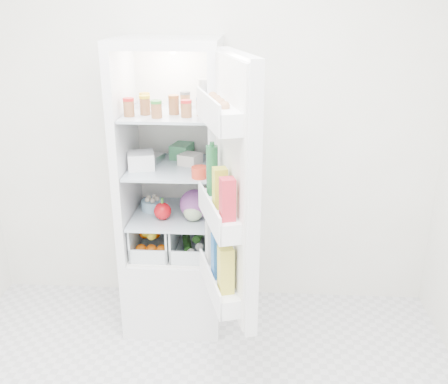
# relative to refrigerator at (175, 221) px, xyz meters

# --- Properties ---
(room_walls) EXTENTS (3.02, 3.02, 2.61)m
(room_walls) POSITION_rel_refrigerator_xyz_m (0.20, -1.25, 0.93)
(room_walls) COLOR silver
(room_walls) RESTS_ON ground
(refrigerator) EXTENTS (0.60, 0.60, 1.80)m
(refrigerator) POSITION_rel_refrigerator_xyz_m (0.00, 0.00, 0.00)
(refrigerator) COLOR white
(refrigerator) RESTS_ON ground
(shelf_low) EXTENTS (0.49, 0.53, 0.01)m
(shelf_low) POSITION_rel_refrigerator_xyz_m (-0.00, -0.06, 0.07)
(shelf_low) COLOR #A6B5C3
(shelf_low) RESTS_ON refrigerator
(shelf_mid) EXTENTS (0.49, 0.53, 0.02)m
(shelf_mid) POSITION_rel_refrigerator_xyz_m (-0.00, -0.06, 0.38)
(shelf_mid) COLOR #A6B5C3
(shelf_mid) RESTS_ON refrigerator
(shelf_top) EXTENTS (0.49, 0.53, 0.02)m
(shelf_top) POSITION_rel_refrigerator_xyz_m (-0.00, -0.06, 0.71)
(shelf_top) COLOR #A6B5C3
(shelf_top) RESTS_ON refrigerator
(crisper_left) EXTENTS (0.23, 0.46, 0.22)m
(crisper_left) POSITION_rel_refrigerator_xyz_m (-0.12, -0.06, -0.06)
(crisper_left) COLOR silver
(crisper_left) RESTS_ON refrigerator
(crisper_right) EXTENTS (0.23, 0.46, 0.22)m
(crisper_right) POSITION_rel_refrigerator_xyz_m (0.12, -0.06, -0.06)
(crisper_right) COLOR silver
(crisper_right) RESTS_ON refrigerator
(condiment_jars) EXTENTS (0.46, 0.34, 0.08)m
(condiment_jars) POSITION_rel_refrigerator_xyz_m (-0.01, -0.12, 0.76)
(condiment_jars) COLOR #B21919
(condiment_jars) RESTS_ON shelf_top
(squeeze_bottle) EXTENTS (0.07, 0.07, 0.19)m
(squeeze_bottle) POSITION_rel_refrigerator_xyz_m (0.20, -0.08, 0.82)
(squeeze_bottle) COLOR silver
(squeeze_bottle) RESTS_ON shelf_top
(tub_white) EXTENTS (0.18, 0.18, 0.10)m
(tub_white) POSITION_rel_refrigerator_xyz_m (-0.17, -0.12, 0.44)
(tub_white) COLOR white
(tub_white) RESTS_ON shelf_mid
(tub_cream) EXTENTS (0.15, 0.15, 0.07)m
(tub_cream) POSITION_rel_refrigerator_xyz_m (0.11, -0.02, 0.43)
(tub_cream) COLOR silver
(tub_cream) RESTS_ON shelf_mid
(tin_red) EXTENTS (0.11, 0.11, 0.06)m
(tin_red) POSITION_rel_refrigerator_xyz_m (0.19, -0.26, 0.42)
(tin_red) COLOR red
(tin_red) RESTS_ON shelf_mid
(foil_tray) EXTENTS (0.20, 0.17, 0.04)m
(foil_tray) POSITION_rel_refrigerator_xyz_m (-0.16, 0.03, 0.41)
(foil_tray) COLOR #B5B5BA
(foil_tray) RESTS_ON shelf_mid
(tub_green) EXTENTS (0.15, 0.18, 0.09)m
(tub_green) POSITION_rel_refrigerator_xyz_m (0.04, 0.12, 0.44)
(tub_green) COLOR #42925D
(tub_green) RESTS_ON shelf_mid
(red_cabbage) EXTENTS (0.18, 0.18, 0.18)m
(red_cabbage) POSITION_rel_refrigerator_xyz_m (0.14, -0.12, 0.17)
(red_cabbage) COLOR #511E57
(red_cabbage) RESTS_ON shelf_low
(bell_pepper) EXTENTS (0.11, 0.11, 0.11)m
(bell_pepper) POSITION_rel_refrigerator_xyz_m (-0.05, -0.15, 0.14)
(bell_pepper) COLOR #BA0B12
(bell_pepper) RESTS_ON shelf_low
(mushroom_bowl) EXTENTS (0.17, 0.17, 0.06)m
(mushroom_bowl) POSITION_rel_refrigerator_xyz_m (-0.14, -0.01, 0.11)
(mushroom_bowl) COLOR #90BAD7
(mushroom_bowl) RESTS_ON shelf_low
(salad_bag) EXTENTS (0.12, 0.12, 0.12)m
(salad_bag) POSITION_rel_refrigerator_xyz_m (0.14, -0.16, 0.14)
(salad_bag) COLOR #A3B98A
(salad_bag) RESTS_ON shelf_low
(citrus_pile) EXTENTS (0.20, 0.24, 0.16)m
(citrus_pile) POSITION_rel_refrigerator_xyz_m (-0.13, -0.12, -0.07)
(citrus_pile) COLOR orange
(citrus_pile) RESTS_ON refrigerator
(veg_pile) EXTENTS (0.16, 0.30, 0.10)m
(veg_pile) POSITION_rel_refrigerator_xyz_m (0.13, -0.06, -0.10)
(veg_pile) COLOR #24511B
(veg_pile) RESTS_ON refrigerator
(fridge_door) EXTENTS (0.32, 0.59, 1.30)m
(fridge_door) POSITION_rel_refrigerator_xyz_m (0.39, -0.62, 0.43)
(fridge_door) COLOR white
(fridge_door) RESTS_ON refrigerator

